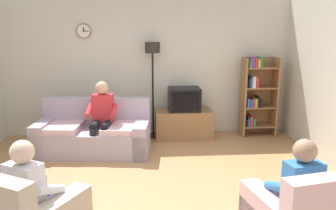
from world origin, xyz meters
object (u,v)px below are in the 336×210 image
at_px(person_on_couch, 102,114).
at_px(couch, 94,135).
at_px(tv_stand, 184,124).
at_px(person_in_left_armchair, 33,189).
at_px(bookshelf, 256,95).
at_px(floor_lamp, 153,63).
at_px(tv, 184,99).
at_px(person_in_right_armchair, 296,187).

bearing_deg(person_on_couch, couch, 146.05).
distance_m(tv_stand, person_in_left_armchair, 3.80).
relative_size(couch, person_on_couch, 1.60).
bearing_deg(tv_stand, person_in_left_armchair, -119.37).
relative_size(tv_stand, bookshelf, 0.70).
height_order(floor_lamp, person_in_left_armchair, floor_lamp).
distance_m(tv, bookshelf, 1.45).
distance_m(couch, bookshelf, 3.22).
bearing_deg(person_in_left_armchair, tv_stand, 60.63).
height_order(tv_stand, floor_lamp, floor_lamp).
bearing_deg(person_in_left_armchair, bookshelf, 45.58).
distance_m(couch, person_in_left_armchair, 2.63).
relative_size(couch, floor_lamp, 1.07).
bearing_deg(tv, floor_lamp, 168.29).
relative_size(tv_stand, person_in_right_armchair, 0.98).
height_order(tv, person_in_left_armchair, person_in_left_armchair).
relative_size(tv_stand, floor_lamp, 0.59).
distance_m(couch, person_in_right_armchair, 3.62).
xyz_separation_m(tv, floor_lamp, (-0.60, 0.12, 0.68)).
bearing_deg(bookshelf, tv_stand, -177.22).
distance_m(bookshelf, person_on_couch, 3.06).
relative_size(floor_lamp, person_in_right_armchair, 1.65).
xyz_separation_m(couch, person_in_left_armchair, (-0.21, -2.61, 0.29)).
xyz_separation_m(bookshelf, floor_lamp, (-2.04, 0.03, 0.63)).
distance_m(tv, person_in_right_armchair, 3.50).
distance_m(tv, person_in_left_armchair, 3.77).
distance_m(tv, person_on_couch, 1.67).
bearing_deg(person_in_right_armchair, tv_stand, 100.96).
xyz_separation_m(tv, person_in_left_armchair, (-1.86, -3.27, -0.17)).
height_order(bookshelf, person_on_couch, bookshelf).
bearing_deg(floor_lamp, couch, -143.07).
height_order(tv, floor_lamp, floor_lamp).
height_order(bookshelf, person_in_right_armchair, bookshelf).
bearing_deg(bookshelf, couch, -166.18).
height_order(couch, person_on_couch, person_on_couch).
bearing_deg(floor_lamp, tv_stand, -9.44).
xyz_separation_m(floor_lamp, person_in_right_armchair, (1.26, -3.55, -0.85)).
bearing_deg(person_in_left_armchair, couch, 85.37).
distance_m(person_in_left_armchair, person_in_right_armchair, 2.53).
height_order(tv_stand, person_in_left_armchair, person_in_left_armchair).
xyz_separation_m(tv_stand, person_in_left_armchair, (-1.86, -3.30, 0.33)).
height_order(person_on_couch, person_in_left_armchair, person_on_couch).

